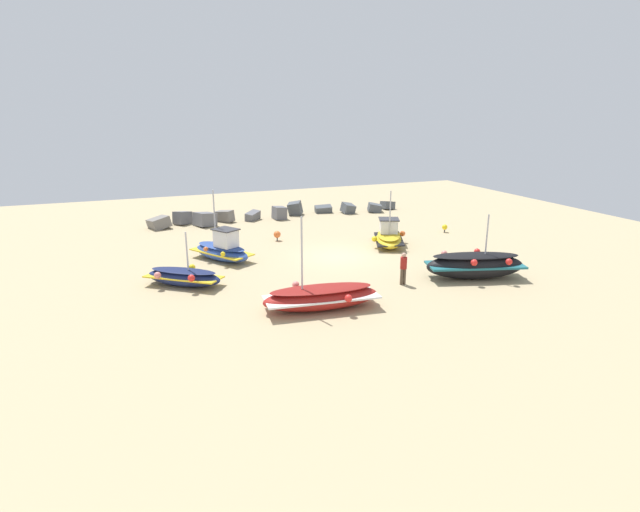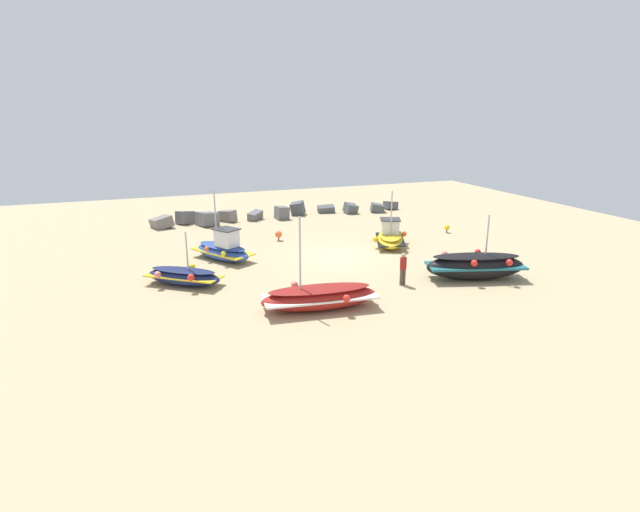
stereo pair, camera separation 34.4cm
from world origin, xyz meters
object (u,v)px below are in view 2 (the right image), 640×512
Objects in this scene: fishing_boat_0 at (223,249)px; fishing_boat_3 at (475,265)px; person_walking at (403,267)px; mooring_buoy_1 at (279,234)px; fishing_boat_1 at (320,297)px; fishing_boat_2 at (390,237)px; fishing_boat_4 at (184,276)px; mooring_buoy_0 at (447,228)px.

fishing_boat_3 is at bearing 23.37° from fishing_boat_0.
mooring_buoy_1 is (-3.22, 10.40, -0.51)m from person_walking.
fishing_boat_1 reaches higher than fishing_boat_2.
fishing_boat_1 is (2.52, -8.76, -0.07)m from fishing_boat_0.
fishing_boat_2 is at bearing -128.85° from fishing_boat_4.
fishing_boat_0 is 5.15m from mooring_buoy_1.
mooring_buoy_1 is at bearing -160.08° from person_walking.
fishing_boat_3 is at bearing -149.15° from fishing_boat_2.
fishing_boat_4 is at bearing -165.44° from mooring_buoy_0.
fishing_boat_2 is at bearing 52.59° from fishing_boat_1.
fishing_boat_2 is 7.14m from mooring_buoy_1.
fishing_boat_2 is at bearing 159.27° from person_walking.
fishing_boat_2 reaches higher than person_walking.
fishing_boat_2 is 7.37m from fishing_boat_3.
fishing_boat_3 is 9.93m from mooring_buoy_0.
mooring_buoy_1 is (-7.05, 10.87, -0.29)m from fishing_boat_3.
mooring_buoy_0 is 0.85× the size of mooring_buoy_1.
mooring_buoy_1 is (-6.19, 3.55, -0.12)m from fishing_boat_2.
fishing_boat_1 is 8.71m from fishing_boat_3.
fishing_boat_1 reaches higher than fishing_boat_0.
fishing_boat_2 is 0.79× the size of fishing_boat_3.
fishing_boat_0 is 6.34× the size of mooring_buoy_1.
fishing_boat_2 is (10.32, -0.48, -0.08)m from fishing_boat_0.
mooring_buoy_0 is (13.05, 9.87, -0.18)m from fishing_boat_1.
fishing_boat_2 is at bearing -29.85° from mooring_buoy_1.
mooring_buoy_0 is at bearing -9.76° from mooring_buoy_1.
fishing_boat_4 is 9.45m from mooring_buoy_1.
fishing_boat_0 is at bearing 111.91° from fishing_boat_1.
fishing_boat_1 is 3.23× the size of person_walking.
mooring_buoy_1 is at bearing 170.24° from mooring_buoy_0.
fishing_boat_2 is at bearing -163.22° from mooring_buoy_0.
fishing_boat_0 reaches higher than person_walking.
fishing_boat_0 is at bearing -87.84° from fishing_boat_4.
fishing_boat_2 is 7.54× the size of mooring_buoy_0.
fishing_boat_1 is at bearing 160.85° from fishing_boat_2.
fishing_boat_4 reaches higher than mooring_buoy_1.
mooring_buoy_1 is at bearing 88.12° from fishing_boat_1.
fishing_boat_3 is 12.96m from mooring_buoy_1.
fishing_boat_1 is 1.00× the size of fishing_boat_3.
mooring_buoy_1 is (4.13, 3.07, -0.20)m from fishing_boat_0.
mooring_buoy_1 is at bearing 94.91° from fishing_boat_0.
mooring_buoy_0 is at bearing -127.93° from fishing_boat_4.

